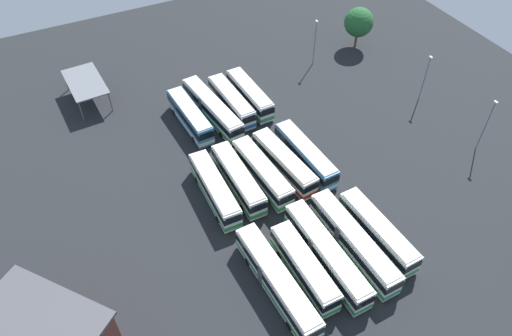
# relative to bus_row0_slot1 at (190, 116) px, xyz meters

# --- Properties ---
(ground_plane) EXTENTS (110.66, 110.66, 0.00)m
(ground_plane) POSITION_rel_bus_row0_slot1_xyz_m (15.09, 4.34, -1.85)
(ground_plane) COLOR black
(bus_row0_slot1) EXTENTS (11.83, 3.10, 3.50)m
(bus_row0_slot1) POSITION_rel_bus_row0_slot1_xyz_m (0.00, 0.00, 0.00)
(bus_row0_slot1) COLOR teal
(bus_row0_slot1) RESTS_ON ground_plane
(bus_row0_slot2) EXTENTS (14.94, 4.12, 3.50)m
(bus_row0_slot2) POSITION_rel_bus_row0_slot1_xyz_m (-0.19, 3.70, 0.00)
(bus_row0_slot2) COLOR silver
(bus_row0_slot2) RESTS_ON ground_plane
(bus_row0_slot3) EXTENTS (11.68, 2.96, 3.50)m
(bus_row0_slot3) POSITION_rel_bus_row0_slot1_xyz_m (-0.46, 7.09, -0.00)
(bus_row0_slot3) COLOR silver
(bus_row0_slot3) RESTS_ON ground_plane
(bus_row0_slot4) EXTENTS (11.60, 2.87, 3.50)m
(bus_row0_slot4) POSITION_rel_bus_row0_slot1_xyz_m (-0.79, 10.42, -0.00)
(bus_row0_slot4) COLOR silver
(bus_row0_slot4) RESTS_ON ground_plane
(bus_row1_slot0) EXTENTS (12.22, 2.72, 3.50)m
(bus_row1_slot0) POSITION_rel_bus_row0_slot1_xyz_m (15.33, -2.55, 0.00)
(bus_row1_slot0) COLOR silver
(bus_row1_slot0) RESTS_ON ground_plane
(bus_row1_slot1) EXTENTS (12.08, 2.60, 3.50)m
(bus_row1_slot1) POSITION_rel_bus_row0_slot1_xyz_m (15.06, 0.95, 0.00)
(bus_row1_slot1) COLOR silver
(bus_row1_slot1) RESTS_ON ground_plane
(bus_row1_slot2) EXTENTS (12.28, 3.25, 3.50)m
(bus_row1_slot2) POSITION_rel_bus_row0_slot1_xyz_m (15.40, 4.33, 0.00)
(bus_row1_slot2) COLOR silver
(bus_row1_slot2) RESTS_ON ground_plane
(bus_row1_slot3) EXTENTS (12.35, 3.76, 3.50)m
(bus_row1_slot3) POSITION_rel_bus_row0_slot1_xyz_m (15.11, 7.82, 0.00)
(bus_row1_slot3) COLOR silver
(bus_row1_slot3) RESTS_ON ground_plane
(bus_row1_slot4) EXTENTS (12.54, 3.10, 3.50)m
(bus_row1_slot4) POSITION_rel_bus_row0_slot1_xyz_m (15.06, 11.21, 0.00)
(bus_row1_slot4) COLOR teal
(bus_row1_slot4) RESTS_ON ground_plane
(bus_row2_slot0) EXTENTS (14.85, 3.13, 3.50)m
(bus_row2_slot0) POSITION_rel_bus_row0_slot1_xyz_m (30.84, -1.84, 0.00)
(bus_row2_slot0) COLOR silver
(bus_row2_slot0) RESTS_ON ground_plane
(bus_row2_slot1) EXTENTS (11.44, 2.65, 3.50)m
(bus_row2_slot1) POSITION_rel_bus_row0_slot1_xyz_m (30.72, 1.75, -0.00)
(bus_row2_slot1) COLOR silver
(bus_row2_slot1) RESTS_ON ground_plane
(bus_row2_slot2) EXTENTS (14.80, 2.79, 3.50)m
(bus_row2_slot2) POSITION_rel_bus_row0_slot1_xyz_m (30.24, 4.94, 0.00)
(bus_row2_slot2) COLOR silver
(bus_row2_slot2) RESTS_ON ground_plane
(bus_row2_slot3) EXTENTS (14.82, 2.93, 3.50)m
(bus_row2_slot3) POSITION_rel_bus_row0_slot1_xyz_m (30.18, 8.70, 0.00)
(bus_row2_slot3) COLOR silver
(bus_row2_slot3) RESTS_ON ground_plane
(bus_row2_slot4) EXTENTS (12.31, 3.04, 3.50)m
(bus_row2_slot4) POSITION_rel_bus_row0_slot1_xyz_m (30.32, 12.13, 0.00)
(bus_row2_slot4) COLOR silver
(bus_row2_slot4) RESTS_ON ground_plane
(maintenance_shelter) EXTENTS (9.91, 5.69, 3.66)m
(maintenance_shelter) POSITION_rel_bus_row0_slot1_xyz_m (-13.40, -12.30, 1.61)
(maintenance_shelter) COLOR slate
(maintenance_shelter) RESTS_ON ground_plane
(lamp_post_by_building) EXTENTS (0.56, 0.28, 8.60)m
(lamp_post_by_building) POSITION_rel_bus_row0_slot1_xyz_m (23.47, 35.20, 2.87)
(lamp_post_by_building) COLOR slate
(lamp_post_by_building) RESTS_ON ground_plane
(lamp_post_mid_lot) EXTENTS (0.56, 0.28, 8.39)m
(lamp_post_mid_lot) POSITION_rel_bus_row0_slot1_xyz_m (-6.11, 25.48, 2.76)
(lamp_post_mid_lot) COLOR slate
(lamp_post_mid_lot) RESTS_ON ground_plane
(lamp_post_near_entrance) EXTENTS (0.56, 0.28, 8.01)m
(lamp_post_near_entrance) POSITION_rel_bus_row0_slot1_xyz_m (10.44, 35.54, 2.57)
(lamp_post_near_entrance) COLOR slate
(lamp_post_near_entrance) RESTS_ON ground_plane
(tree_west_edge) EXTENTS (5.24, 5.24, 7.48)m
(tree_west_edge) POSITION_rel_bus_row0_slot1_xyz_m (-7.65, 35.62, 3.00)
(tree_west_edge) COLOR brown
(tree_west_edge) RESTS_ON ground_plane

